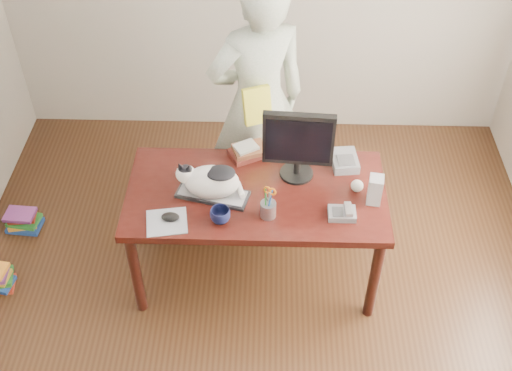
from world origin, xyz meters
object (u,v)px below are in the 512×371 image
object	(u,v)px
cat	(210,180)
calculator	(345,161)
speaker	(375,190)
book_pile_b	(23,220)
keyboard	(213,194)
person	(258,103)
monitor	(298,143)
coffee_mug	(220,215)
pen_cup	(268,208)
mouse	(170,217)
book_stack	(248,151)
baseball	(357,186)
desk	(257,200)
phone	(343,213)

from	to	relation	value
cat	calculator	xyz separation A→B (m)	(0.84, 0.31, -0.10)
speaker	book_pile_b	world-z (taller)	speaker
keyboard	person	size ratio (longest dim) A/B	0.25
monitor	person	xyz separation A→B (m)	(-0.26, 0.50, -0.08)
keyboard	coffee_mug	world-z (taller)	coffee_mug
person	coffee_mug	bearing A→B (deg)	56.73
calculator	book_pile_b	bearing A→B (deg)	171.87
pen_cup	mouse	xyz separation A→B (m)	(-0.57, -0.05, -0.04)
coffee_mug	book_pile_b	xyz separation A→B (m)	(-1.52, 0.60, -0.73)
mouse	book_stack	distance (m)	0.73
monitor	calculator	distance (m)	0.41
baseball	book_pile_b	world-z (taller)	baseball
speaker	keyboard	bearing A→B (deg)	-171.67
coffee_mug	person	world-z (taller)	person
pen_cup	book_stack	world-z (taller)	pen_cup
keyboard	mouse	size ratio (longest dim) A/B	3.99
desk	pen_cup	xyz separation A→B (m)	(0.08, -0.28, 0.21)
cat	baseball	distance (m)	0.90
pen_cup	mouse	bearing A→B (deg)	-174.98
keyboard	book_pile_b	xyz separation A→B (m)	(-1.46, 0.39, -0.69)
mouse	phone	xyz separation A→B (m)	(1.01, 0.06, 0.00)
phone	speaker	size ratio (longest dim) A/B	0.86
cat	phone	world-z (taller)	cat
mouse	person	world-z (taller)	person
baseball	calculator	bearing A→B (deg)	103.56
pen_cup	person	size ratio (longest dim) A/B	0.13
coffee_mug	speaker	world-z (taller)	speaker
mouse	speaker	distance (m)	1.23
phone	speaker	bearing A→B (deg)	33.79
baseball	mouse	bearing A→B (deg)	-165.85
book_pile_b	desk	bearing A→B (deg)	-8.97
cat	person	distance (m)	0.75
phone	speaker	xyz separation A→B (m)	(0.20, 0.13, 0.07)
mouse	book_pile_b	size ratio (longest dim) A/B	0.45
speaker	calculator	bearing A→B (deg)	124.07
person	book_pile_b	distance (m)	1.94
keyboard	book_stack	xyz separation A→B (m)	(0.20, 0.38, 0.02)
pen_cup	baseball	bearing A→B (deg)	23.07
baseball	calculator	size ratio (longest dim) A/B	0.34
phone	coffee_mug	bearing A→B (deg)	-175.13
desk	phone	bearing A→B (deg)	-27.71
coffee_mug	baseball	distance (m)	0.87
speaker	calculator	size ratio (longest dim) A/B	0.82
keyboard	book_stack	distance (m)	0.43
desk	book_pile_b	world-z (taller)	desk
mouse	baseball	xyz separation A→B (m)	(1.11, 0.28, 0.01)
cat	phone	size ratio (longest dim) A/B	2.67
mouse	calculator	size ratio (longest dim) A/B	0.51
mouse	calculator	distance (m)	1.18
keyboard	mouse	distance (m)	0.31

